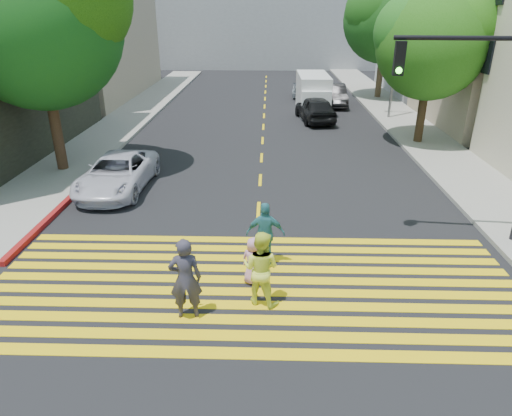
{
  "coord_description": "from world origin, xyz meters",
  "views": [
    {
      "loc": [
        0.33,
        -8.49,
        6.48
      ],
      "look_at": [
        0.0,
        3.0,
        1.4
      ],
      "focal_mm": 32.0,
      "sensor_mm": 36.0,
      "label": 1
    }
  ],
  "objects_px": {
    "dark_car_near": "(315,109)",
    "tree_left": "(38,15)",
    "tree_right_near": "(434,38)",
    "pedestrian_woman": "(261,268)",
    "tree_right_far": "(387,15)",
    "silver_car": "(304,88)",
    "pedestrian_extra": "(266,234)",
    "dark_car_parked": "(334,95)",
    "traffic_signal": "(500,109)",
    "pedestrian_child": "(253,261)",
    "white_sedan": "(117,173)",
    "white_van": "(313,95)",
    "pedestrian_man": "(185,279)"
  },
  "relations": [
    {
      "from": "tree_left",
      "to": "tree_right_far",
      "type": "distance_m",
      "value": 24.48
    },
    {
      "from": "pedestrian_child",
      "to": "white_sedan",
      "type": "relative_size",
      "value": 0.27
    },
    {
      "from": "pedestrian_woman",
      "to": "tree_right_near",
      "type": "bearing_deg",
      "value": -98.02
    },
    {
      "from": "pedestrian_woman",
      "to": "silver_car",
      "type": "relative_size",
      "value": 0.42
    },
    {
      "from": "dark_car_near",
      "to": "dark_car_parked",
      "type": "height_order",
      "value": "dark_car_near"
    },
    {
      "from": "dark_car_near",
      "to": "tree_left",
      "type": "bearing_deg",
      "value": 31.82
    },
    {
      "from": "tree_left",
      "to": "pedestrian_woman",
      "type": "xyz_separation_m",
      "value": [
        8.56,
        -9.23,
        -5.26
      ]
    },
    {
      "from": "tree_right_far",
      "to": "pedestrian_woman",
      "type": "height_order",
      "value": "tree_right_far"
    },
    {
      "from": "pedestrian_child",
      "to": "pedestrian_extra",
      "type": "bearing_deg",
      "value": -84.75
    },
    {
      "from": "tree_left",
      "to": "dark_car_parked",
      "type": "bearing_deg",
      "value": 47.84
    },
    {
      "from": "pedestrian_woman",
      "to": "silver_car",
      "type": "height_order",
      "value": "pedestrian_woman"
    },
    {
      "from": "pedestrian_child",
      "to": "pedestrian_extra",
      "type": "distance_m",
      "value": 1.09
    },
    {
      "from": "pedestrian_extra",
      "to": "dark_car_near",
      "type": "bearing_deg",
      "value": -99.06
    },
    {
      "from": "white_sedan",
      "to": "dark_car_parked",
      "type": "distance_m",
      "value": 19.7
    },
    {
      "from": "pedestrian_extra",
      "to": "silver_car",
      "type": "relative_size",
      "value": 0.4
    },
    {
      "from": "dark_car_near",
      "to": "silver_car",
      "type": "bearing_deg",
      "value": -97.95
    },
    {
      "from": "dark_car_near",
      "to": "dark_car_parked",
      "type": "xyz_separation_m",
      "value": [
        1.79,
        4.96,
        -0.04
      ]
    },
    {
      "from": "pedestrian_woman",
      "to": "traffic_signal",
      "type": "height_order",
      "value": "traffic_signal"
    },
    {
      "from": "traffic_signal",
      "to": "pedestrian_child",
      "type": "bearing_deg",
      "value": -154.02
    },
    {
      "from": "white_van",
      "to": "dark_car_parked",
      "type": "bearing_deg",
      "value": 52.22
    },
    {
      "from": "dark_car_near",
      "to": "traffic_signal",
      "type": "bearing_deg",
      "value": 93.6
    },
    {
      "from": "pedestrian_woman",
      "to": "dark_car_parked",
      "type": "bearing_deg",
      "value": -79.86
    },
    {
      "from": "pedestrian_child",
      "to": "dark_car_near",
      "type": "bearing_deg",
      "value": -78.44
    },
    {
      "from": "white_van",
      "to": "pedestrian_man",
      "type": "bearing_deg",
      "value": -102.44
    },
    {
      "from": "pedestrian_woman",
      "to": "pedestrian_extra",
      "type": "height_order",
      "value": "pedestrian_woman"
    },
    {
      "from": "tree_right_near",
      "to": "pedestrian_woman",
      "type": "relative_size",
      "value": 4.08
    },
    {
      "from": "tree_right_far",
      "to": "pedestrian_man",
      "type": "relative_size",
      "value": 4.45
    },
    {
      "from": "pedestrian_child",
      "to": "white_van",
      "type": "bearing_deg",
      "value": -77.39
    },
    {
      "from": "dark_car_near",
      "to": "tree_right_far",
      "type": "bearing_deg",
      "value": -133.99
    },
    {
      "from": "pedestrian_extra",
      "to": "dark_car_parked",
      "type": "bearing_deg",
      "value": -101.45
    },
    {
      "from": "pedestrian_man",
      "to": "traffic_signal",
      "type": "distance_m",
      "value": 9.34
    },
    {
      "from": "tree_right_near",
      "to": "dark_car_parked",
      "type": "xyz_separation_m",
      "value": [
        -3.13,
        9.93,
        -4.4
      ]
    },
    {
      "from": "tree_right_far",
      "to": "silver_car",
      "type": "bearing_deg",
      "value": 172.4
    },
    {
      "from": "tree_left",
      "to": "silver_car",
      "type": "bearing_deg",
      "value": 57.9
    },
    {
      "from": "tree_right_near",
      "to": "traffic_signal",
      "type": "bearing_deg",
      "value": -98.38
    },
    {
      "from": "pedestrian_extra",
      "to": "tree_left",
      "type": "bearing_deg",
      "value": -40.0
    },
    {
      "from": "pedestrian_child",
      "to": "pedestrian_man",
      "type": "bearing_deg",
      "value": 65.81
    },
    {
      "from": "pedestrian_child",
      "to": "tree_right_near",
      "type": "bearing_deg",
      "value": -100.09
    },
    {
      "from": "white_sedan",
      "to": "silver_car",
      "type": "distance_m",
      "value": 22.03
    },
    {
      "from": "dark_car_parked",
      "to": "traffic_signal",
      "type": "height_order",
      "value": "traffic_signal"
    },
    {
      "from": "tree_left",
      "to": "pedestrian_extra",
      "type": "xyz_separation_m",
      "value": [
        8.65,
        -7.38,
        -5.3
      ]
    },
    {
      "from": "pedestrian_woman",
      "to": "white_sedan",
      "type": "xyz_separation_m",
      "value": [
        -5.62,
        7.18,
        -0.26
      ]
    },
    {
      "from": "tree_right_far",
      "to": "pedestrian_woman",
      "type": "xyz_separation_m",
      "value": [
        -8.53,
        -26.75,
        -5.02
      ]
    },
    {
      "from": "pedestrian_woman",
      "to": "pedestrian_child",
      "type": "distance_m",
      "value": 0.9
    },
    {
      "from": "tree_right_near",
      "to": "tree_right_far",
      "type": "bearing_deg",
      "value": 87.11
    },
    {
      "from": "white_sedan",
      "to": "white_van",
      "type": "distance_m",
      "value": 16.91
    },
    {
      "from": "silver_car",
      "to": "white_sedan",
      "type": "bearing_deg",
      "value": 71.86
    },
    {
      "from": "white_van",
      "to": "traffic_signal",
      "type": "distance_m",
      "value": 18.93
    },
    {
      "from": "traffic_signal",
      "to": "white_sedan",
      "type": "bearing_deg",
      "value": 167.26
    },
    {
      "from": "tree_left",
      "to": "tree_right_near",
      "type": "relative_size",
      "value": 1.21
    }
  ]
}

